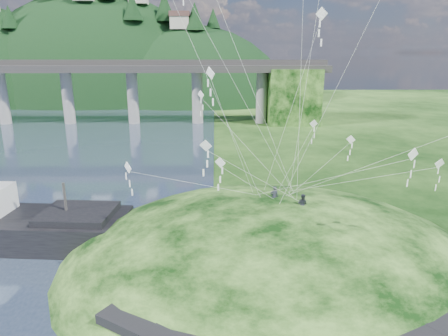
{
  "coord_description": "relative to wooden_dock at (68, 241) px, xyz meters",
  "views": [
    {
      "loc": [
        3.26,
        -27.15,
        16.59
      ],
      "look_at": [
        4.0,
        6.0,
        7.0
      ],
      "focal_mm": 32.0,
      "sensor_mm": 36.0,
      "label": 1
    }
  ],
  "objects": [
    {
      "name": "wooden_dock",
      "position": [
        0.0,
        0.0,
        0.0
      ],
      "size": [
        15.25,
        3.97,
        1.08
      ],
      "color": "#3E2D19",
      "rests_on": "ground"
    },
    {
      "name": "bridge",
      "position": [
        -16.56,
        64.63,
        9.23
      ],
      "size": [
        160.0,
        11.0,
        15.0
      ],
      "color": "#2D2B2B",
      "rests_on": "ground"
    },
    {
      "name": "kite_swarm",
      "position": [
        17.92,
        -5.12,
        15.81
      ],
      "size": [
        20.88,
        12.63,
        19.96
      ],
      "color": "white",
      "rests_on": "ground"
    },
    {
      "name": "kite_flyers",
      "position": [
        19.3,
        -2.18,
        5.36
      ],
      "size": [
        2.91,
        2.47,
        1.91
      ],
      "color": "#252732",
      "rests_on": "ground"
    },
    {
      "name": "grass_hill",
      "position": [
        17.9,
        -3.44,
        -1.97
      ],
      "size": [
        36.0,
        32.0,
        13.0
      ],
      "color": "black",
      "rests_on": "ground"
    },
    {
      "name": "ground",
      "position": [
        9.9,
        -5.44,
        -0.47
      ],
      "size": [
        320.0,
        320.0,
        0.0
      ],
      "primitive_type": "plane",
      "color": "black",
      "rests_on": "ground"
    },
    {
      "name": "far_ridge",
      "position": [
        -33.68,
        116.73,
        -7.91
      ],
      "size": [
        153.0,
        70.0,
        94.5
      ],
      "color": "black",
      "rests_on": "ground"
    }
  ]
}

